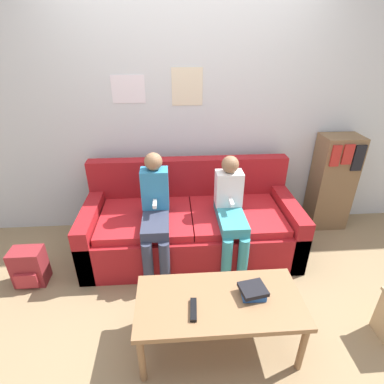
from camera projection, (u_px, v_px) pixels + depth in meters
name	position (u px, v px, depth m)	size (l,w,h in m)	color
ground_plane	(195.00, 288.00, 2.59)	(10.00, 10.00, 0.00)	#937A56
wall_back	(187.00, 108.00, 2.94)	(8.00, 0.06, 2.60)	silver
couch	(191.00, 225.00, 2.95)	(2.01, 0.88, 0.85)	maroon
coffee_table	(219.00, 305.00, 1.95)	(1.08, 0.51, 0.42)	#8E6642
person_left	(155.00, 210.00, 2.60)	(0.24, 0.59, 1.06)	#33384C
person_right	(231.00, 210.00, 2.65)	(0.24, 0.59, 1.02)	teal
tv_remote	(193.00, 310.00, 1.85)	(0.05, 0.17, 0.02)	black
book_stack	(253.00, 291.00, 1.95)	(0.19, 0.18, 0.07)	#23519E
bookshelf	(332.00, 182.00, 3.23)	(0.40, 0.31, 1.04)	brown
backpack	(29.00, 267.00, 2.57)	(0.26, 0.21, 0.34)	maroon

